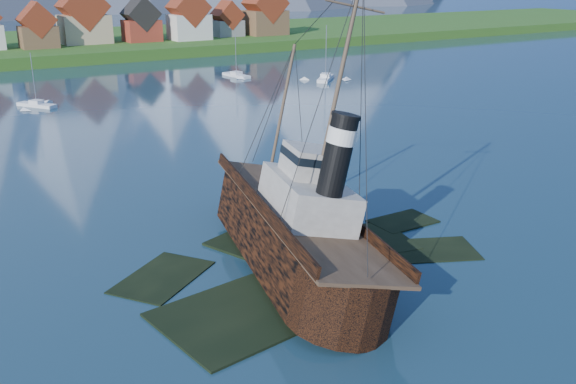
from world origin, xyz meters
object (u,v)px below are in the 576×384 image
sailboat_d (326,79)px  sailboat_e (236,76)px  tugboat_wreck (277,223)px  sailboat_c (37,105)px

sailboat_d → sailboat_e: 20.74m
tugboat_wreck → sailboat_e: (42.47, 89.03, -2.89)m
sailboat_c → sailboat_e: bearing=-19.5°
sailboat_c → sailboat_e: size_ratio=1.00×
tugboat_wreck → sailboat_d: bearing=66.0°
sailboat_d → sailboat_c: bearing=-138.0°
sailboat_c → sailboat_d: size_ratio=0.80×
sailboat_e → sailboat_d: bearing=-52.8°
sailboat_d → sailboat_e: size_ratio=1.25×
sailboat_e → tugboat_wreck: bearing=-122.8°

